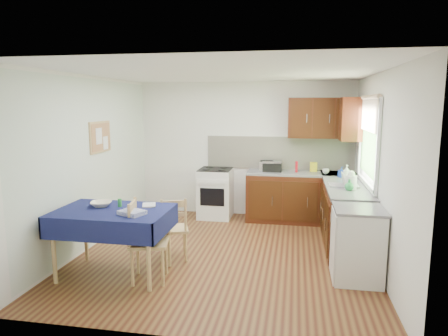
% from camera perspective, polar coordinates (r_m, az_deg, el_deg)
% --- Properties ---
extents(floor, '(4.20, 4.20, 0.00)m').
position_cam_1_polar(floor, '(5.77, 0.15, -12.12)').
color(floor, '#4C2214').
rests_on(floor, ground).
extents(ceiling, '(4.00, 4.20, 0.02)m').
position_cam_1_polar(ceiling, '(5.40, 0.16, 13.46)').
color(ceiling, white).
rests_on(ceiling, wall_back).
extents(wall_back, '(4.00, 0.02, 2.50)m').
position_cam_1_polar(wall_back, '(7.51, 2.95, 2.67)').
color(wall_back, white).
rests_on(wall_back, ground).
extents(wall_front, '(4.00, 0.02, 2.50)m').
position_cam_1_polar(wall_front, '(3.44, -5.98, -5.10)').
color(wall_front, white).
rests_on(wall_front, ground).
extents(wall_left, '(0.02, 4.20, 2.50)m').
position_cam_1_polar(wall_left, '(6.12, -18.63, 0.73)').
color(wall_left, silver).
rests_on(wall_left, ground).
extents(wall_right, '(0.02, 4.20, 2.50)m').
position_cam_1_polar(wall_right, '(5.47, 21.26, -0.36)').
color(wall_right, white).
rests_on(wall_right, ground).
extents(base_cabinets, '(1.90, 2.30, 0.86)m').
position_cam_1_polar(base_cabinets, '(6.78, 13.48, -5.33)').
color(base_cabinets, '#341409').
rests_on(base_cabinets, ground).
extents(worktop_back, '(1.90, 0.60, 0.04)m').
position_cam_1_polar(worktop_back, '(7.20, 10.94, -0.73)').
color(worktop_back, slate).
rests_on(worktop_back, base_cabinets).
extents(worktop_right, '(0.60, 1.70, 0.04)m').
position_cam_1_polar(worktop_right, '(6.12, 17.16, -2.71)').
color(worktop_right, slate).
rests_on(worktop_right, base_cabinets).
extents(worktop_corner, '(0.60, 0.60, 0.04)m').
position_cam_1_polar(worktop_corner, '(7.24, 16.09, -0.87)').
color(worktop_corner, slate).
rests_on(worktop_corner, base_cabinets).
extents(splashback, '(2.70, 0.02, 0.60)m').
position_cam_1_polar(splashback, '(7.44, 7.91, 2.15)').
color(splashback, white).
rests_on(splashback, wall_back).
extents(upper_cabinets, '(1.20, 0.85, 0.70)m').
position_cam_1_polar(upper_cabinets, '(7.13, 15.02, 6.87)').
color(upper_cabinets, '#341409').
rests_on(upper_cabinets, wall_back).
extents(stove, '(0.60, 0.61, 0.92)m').
position_cam_1_polar(stove, '(7.42, -1.23, -3.59)').
color(stove, white).
rests_on(stove, ground).
extents(window, '(0.04, 1.48, 1.26)m').
position_cam_1_polar(window, '(6.10, 19.98, 4.43)').
color(window, '#2F5924').
rests_on(window, wall_right).
extents(fridge, '(0.58, 0.60, 0.89)m').
position_cam_1_polar(fridge, '(5.08, 18.54, -10.30)').
color(fridge, white).
rests_on(fridge, ground).
extents(corkboard, '(0.04, 0.62, 0.47)m').
position_cam_1_polar(corkboard, '(6.33, -17.25, 4.25)').
color(corkboard, tan).
rests_on(corkboard, wall_left).
extents(dining_table, '(1.36, 0.92, 0.83)m').
position_cam_1_polar(dining_table, '(5.07, -15.57, -6.91)').
color(dining_table, '#101542').
rests_on(dining_table, ground).
extents(chair_far, '(0.49, 0.49, 0.86)m').
position_cam_1_polar(chair_far, '(5.48, -7.21, -8.29)').
color(chair_far, tan).
rests_on(chair_far, ground).
extents(chair_near, '(0.51, 0.51, 0.98)m').
position_cam_1_polar(chair_near, '(4.89, -11.22, -9.84)').
color(chair_near, tan).
rests_on(chair_near, ground).
extents(toaster, '(0.27, 0.16, 0.20)m').
position_cam_1_polar(toaster, '(7.16, 6.13, 0.24)').
color(toaster, '#B3B3B8').
rests_on(toaster, worktop_back).
extents(sandwich_press, '(0.33, 0.29, 0.19)m').
position_cam_1_polar(sandwich_press, '(7.21, 6.92, 0.30)').
color(sandwich_press, black).
rests_on(sandwich_press, worktop_back).
extents(sauce_bottle, '(0.04, 0.04, 0.20)m').
position_cam_1_polar(sauce_bottle, '(7.14, 10.32, 0.16)').
color(sauce_bottle, red).
rests_on(sauce_bottle, worktop_back).
extents(yellow_packet, '(0.15, 0.12, 0.16)m').
position_cam_1_polar(yellow_packet, '(7.30, 12.67, 0.16)').
color(yellow_packet, yellow).
rests_on(yellow_packet, worktop_back).
extents(dish_rack, '(0.42, 0.32, 0.20)m').
position_cam_1_polar(dish_rack, '(6.13, 16.71, -2.26)').
color(dish_rack, '#999A9F').
rests_on(dish_rack, worktop_right).
extents(kettle, '(0.16, 0.16, 0.27)m').
position_cam_1_polar(kettle, '(5.90, 17.69, -1.79)').
color(kettle, white).
rests_on(kettle, worktop_right).
extents(cup, '(0.15, 0.15, 0.09)m').
position_cam_1_polar(cup, '(7.11, 14.32, -0.45)').
color(cup, white).
rests_on(cup, worktop_back).
extents(soap_bottle_a, '(0.14, 0.14, 0.29)m').
position_cam_1_polar(soap_bottle_a, '(6.26, 17.08, -0.90)').
color(soap_bottle_a, white).
rests_on(soap_bottle_a, worktop_right).
extents(soap_bottle_b, '(0.11, 0.11, 0.17)m').
position_cam_1_polar(soap_bottle_b, '(6.83, 16.41, -0.56)').
color(soap_bottle_b, blue).
rests_on(soap_bottle_b, worktop_right).
extents(soap_bottle_c, '(0.17, 0.17, 0.16)m').
position_cam_1_polar(soap_bottle_c, '(5.83, 17.46, -2.32)').
color(soap_bottle_c, '#268E44').
rests_on(soap_bottle_c, worktop_right).
extents(plate_bowl, '(0.32, 0.32, 0.06)m').
position_cam_1_polar(plate_bowl, '(5.23, -17.13, -4.92)').
color(plate_bowl, '#F6EBC9').
rests_on(plate_bowl, dining_table).
extents(book, '(0.23, 0.26, 0.02)m').
position_cam_1_polar(book, '(5.13, -11.58, -5.25)').
color(book, white).
rests_on(book, dining_table).
extents(spice_jar, '(0.05, 0.05, 0.10)m').
position_cam_1_polar(spice_jar, '(5.15, -14.67, -4.83)').
color(spice_jar, green).
rests_on(spice_jar, dining_table).
extents(tea_towel, '(0.33, 0.30, 0.05)m').
position_cam_1_polar(tea_towel, '(4.76, -13.01, -6.21)').
color(tea_towel, navy).
rests_on(tea_towel, dining_table).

